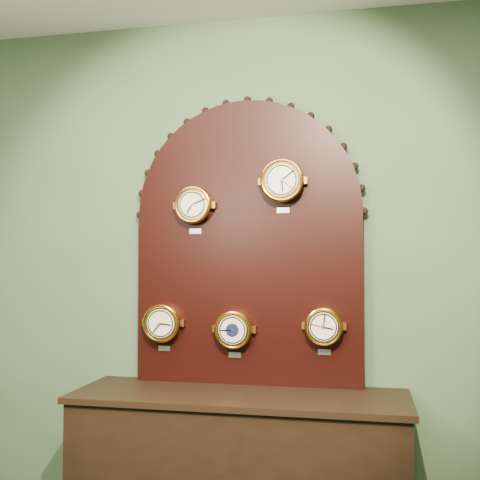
% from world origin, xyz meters
% --- Properties ---
extents(wall_back, '(4.00, 0.00, 4.00)m').
position_xyz_m(wall_back, '(0.00, 2.50, 1.40)').
color(wall_back, '#4B6847').
rests_on(wall_back, ground).
extents(display_board, '(1.26, 0.06, 1.53)m').
position_xyz_m(display_board, '(0.00, 2.45, 1.63)').
color(display_board, black).
rests_on(display_board, shop_counter).
extents(roman_clock, '(0.20, 0.08, 0.25)m').
position_xyz_m(roman_clock, '(-0.28, 2.38, 1.77)').
color(roman_clock, orange).
rests_on(roman_clock, display_board).
extents(arabic_clock, '(0.22, 0.08, 0.28)m').
position_xyz_m(arabic_clock, '(0.19, 2.38, 1.89)').
color(arabic_clock, orange).
rests_on(arabic_clock, display_board).
extents(hygrometer, '(0.20, 0.08, 0.26)m').
position_xyz_m(hygrometer, '(-0.45, 2.38, 1.15)').
color(hygrometer, orange).
rests_on(hygrometer, display_board).
extents(barometer, '(0.20, 0.08, 0.25)m').
position_xyz_m(barometer, '(-0.06, 2.38, 1.12)').
color(barometer, orange).
rests_on(barometer, display_board).
extents(tide_clock, '(0.19, 0.08, 0.24)m').
position_xyz_m(tide_clock, '(0.40, 2.38, 1.15)').
color(tide_clock, orange).
rests_on(tide_clock, display_board).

